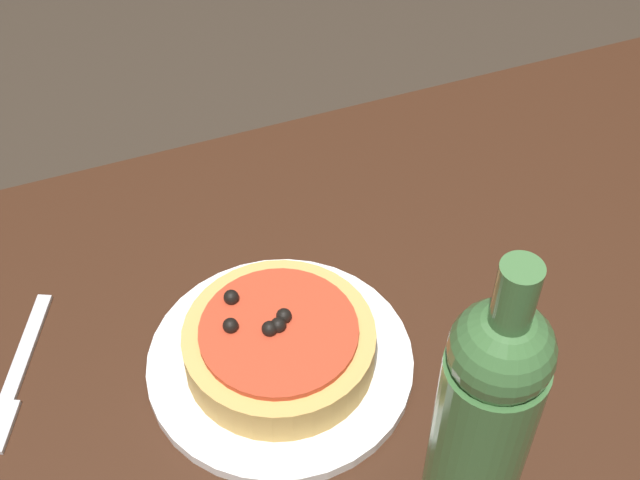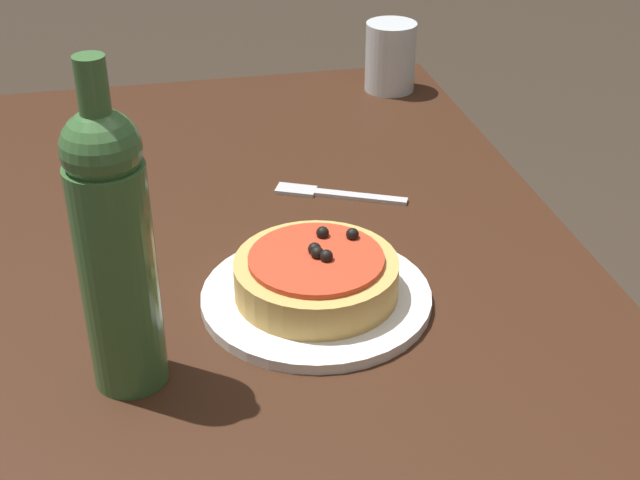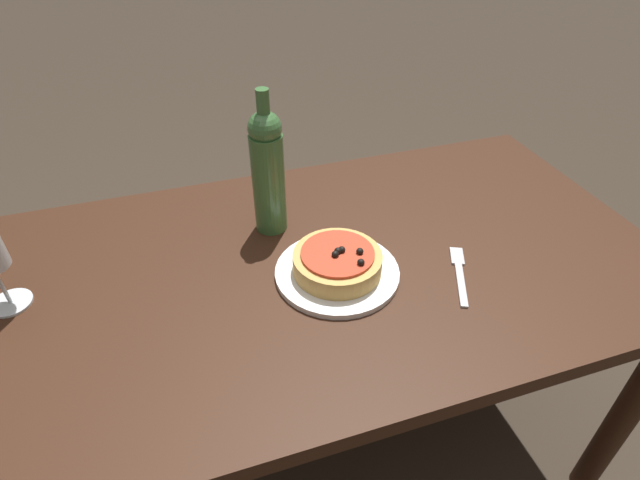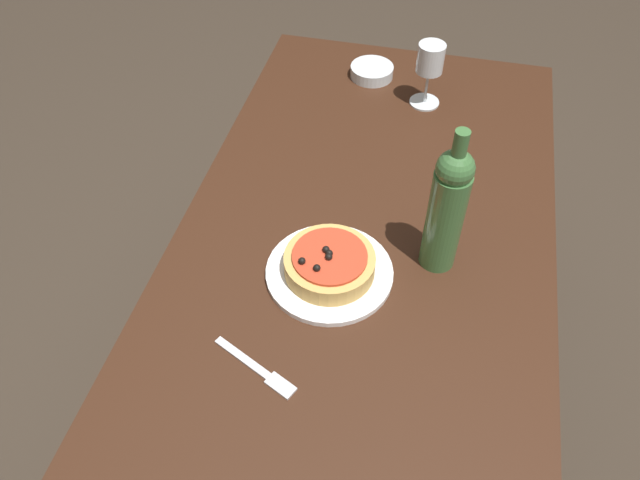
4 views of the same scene
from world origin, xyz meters
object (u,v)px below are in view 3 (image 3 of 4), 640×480
object	(u,v)px
dinner_plate	(337,272)
pizza	(337,262)
dining_table	(295,298)
fork	(459,272)
wine_bottle	(268,170)

from	to	relation	value
dinner_plate	pizza	bearing A→B (deg)	-46.08
dining_table	dinner_plate	xyz separation A→B (m)	(0.08, -0.05, 0.09)
dinner_plate	fork	distance (m)	0.24
dinner_plate	pizza	distance (m)	0.03
dinner_plate	wine_bottle	distance (m)	0.25
dining_table	wine_bottle	xyz separation A→B (m)	(-0.01, 0.15, 0.23)
wine_bottle	fork	distance (m)	0.44
pizza	wine_bottle	xyz separation A→B (m)	(-0.09, 0.20, 0.11)
wine_bottle	fork	size ratio (longest dim) A/B	1.91
pizza	fork	bearing A→B (deg)	-16.58
pizza	fork	world-z (taller)	pizza
dining_table	wine_bottle	world-z (taller)	wine_bottle
dining_table	pizza	distance (m)	0.15
pizza	dining_table	bearing A→B (deg)	148.13
pizza	fork	xyz separation A→B (m)	(0.23, -0.07, -0.03)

